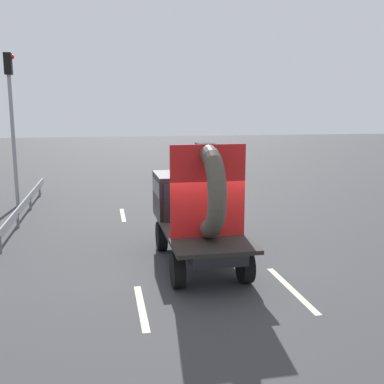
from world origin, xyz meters
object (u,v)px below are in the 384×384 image
flatbed_truck (195,204)px  traffic_light (11,109)px  distant_sedan (201,164)px  oncoming_car (205,149)px

flatbed_truck → traffic_light: traffic_light is taller
distant_sedan → oncoming_car: bearing=76.2°
flatbed_truck → distant_sedan: bearing=77.2°
flatbed_truck → distant_sedan: (3.62, 15.91, -0.86)m
distant_sedan → oncoming_car: size_ratio=1.14×
flatbed_truck → oncoming_car: size_ratio=1.29×
traffic_light → oncoming_car: size_ratio=1.75×
flatbed_truck → traffic_light: 10.95m
traffic_light → oncoming_car: traffic_light is taller
flatbed_truck → distant_sedan: size_ratio=1.13×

